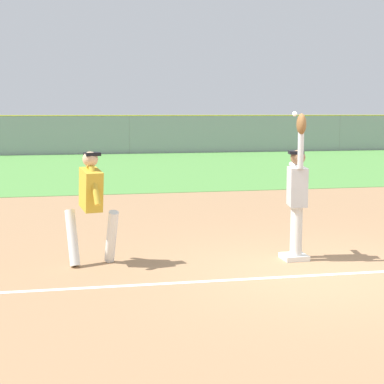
{
  "coord_description": "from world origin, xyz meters",
  "views": [
    {
      "loc": [
        -3.58,
        -7.97,
        2.31
      ],
      "look_at": [
        -1.62,
        1.25,
        1.05
      ],
      "focal_mm": 56.61,
      "sensor_mm": 36.0,
      "label": 1
    }
  ],
  "objects_px": {
    "first_base": "(294,257)",
    "runner": "(91,200)",
    "parked_car_white": "(150,138)",
    "parked_car_black": "(48,139)",
    "parked_car_tan": "(235,137)",
    "fielder": "(297,189)",
    "baseball": "(295,114)"
  },
  "relations": [
    {
      "from": "first_base",
      "to": "runner",
      "type": "height_order",
      "value": "runner"
    },
    {
      "from": "runner",
      "to": "parked_car_black",
      "type": "xyz_separation_m",
      "value": [
        -1.31,
        28.96,
        -0.32
      ]
    },
    {
      "from": "fielder",
      "to": "parked_car_white",
      "type": "bearing_deg",
      "value": -81.92
    },
    {
      "from": "runner",
      "to": "baseball",
      "type": "xyz_separation_m",
      "value": [
        3.02,
        -0.47,
        1.27
      ]
    },
    {
      "from": "first_base",
      "to": "parked_car_white",
      "type": "xyz_separation_m",
      "value": [
        1.84,
        29.09,
        0.63
      ]
    },
    {
      "from": "runner",
      "to": "parked_car_tan",
      "type": "xyz_separation_m",
      "value": [
        10.55,
        28.93,
        -0.32
      ]
    },
    {
      "from": "parked_car_tan",
      "to": "baseball",
      "type": "bearing_deg",
      "value": -107.71
    },
    {
      "from": "parked_car_tan",
      "to": "runner",
      "type": "bearing_deg",
      "value": -113.37
    },
    {
      "from": "first_base",
      "to": "parked_car_white",
      "type": "height_order",
      "value": "parked_car_white"
    },
    {
      "from": "parked_car_black",
      "to": "parked_car_tan",
      "type": "xyz_separation_m",
      "value": [
        11.87,
        -0.03,
        0.0
      ]
    },
    {
      "from": "runner",
      "to": "parked_car_white",
      "type": "xyz_separation_m",
      "value": [
        4.96,
        28.77,
        -0.32
      ]
    },
    {
      "from": "parked_car_white",
      "to": "first_base",
      "type": "bearing_deg",
      "value": -90.69
    },
    {
      "from": "runner",
      "to": "baseball",
      "type": "distance_m",
      "value": 3.31
    },
    {
      "from": "first_base",
      "to": "runner",
      "type": "bearing_deg",
      "value": 174.14
    },
    {
      "from": "fielder",
      "to": "parked_car_tan",
      "type": "relative_size",
      "value": 0.51
    },
    {
      "from": "runner",
      "to": "parked_car_black",
      "type": "relative_size",
      "value": 0.39
    },
    {
      "from": "runner",
      "to": "parked_car_black",
      "type": "distance_m",
      "value": 28.99
    },
    {
      "from": "baseball",
      "to": "parked_car_tan",
      "type": "relative_size",
      "value": 0.02
    },
    {
      "from": "parked_car_black",
      "to": "parked_car_white",
      "type": "distance_m",
      "value": 6.27
    },
    {
      "from": "fielder",
      "to": "parked_car_black",
      "type": "bearing_deg",
      "value": -69.7
    },
    {
      "from": "parked_car_white",
      "to": "parked_car_tan",
      "type": "xyz_separation_m",
      "value": [
        5.6,
        0.16,
        0.0
      ]
    },
    {
      "from": "fielder",
      "to": "runner",
      "type": "height_order",
      "value": "fielder"
    },
    {
      "from": "runner",
      "to": "baseball",
      "type": "bearing_deg",
      "value": -20.85
    },
    {
      "from": "parked_car_black",
      "to": "baseball",
      "type": "bearing_deg",
      "value": -80.31
    },
    {
      "from": "runner",
      "to": "parked_car_white",
      "type": "distance_m",
      "value": 29.19
    },
    {
      "from": "first_base",
      "to": "parked_car_tan",
      "type": "xyz_separation_m",
      "value": [
        7.44,
        29.25,
        0.63
      ]
    },
    {
      "from": "first_base",
      "to": "parked_car_white",
      "type": "distance_m",
      "value": 29.15
    },
    {
      "from": "fielder",
      "to": "runner",
      "type": "relative_size",
      "value": 1.33
    },
    {
      "from": "runner",
      "to": "baseball",
      "type": "relative_size",
      "value": 23.24
    },
    {
      "from": "first_base",
      "to": "parked_car_tan",
      "type": "distance_m",
      "value": 30.19
    },
    {
      "from": "parked_car_black",
      "to": "fielder",
      "type": "bearing_deg",
      "value": -80.02
    },
    {
      "from": "parked_car_white",
      "to": "parked_car_tan",
      "type": "relative_size",
      "value": 1.0
    }
  ]
}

